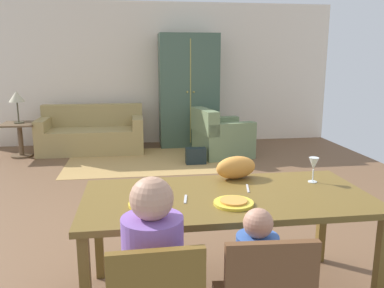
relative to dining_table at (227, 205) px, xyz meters
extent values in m
cube|color=brown|center=(-0.11, 2.01, -0.70)|extent=(6.86, 6.68, 0.02)
cube|color=beige|center=(-0.11, 5.40, 0.66)|extent=(6.86, 0.10, 2.70)
cube|color=brown|center=(0.00, 0.00, 0.05)|extent=(1.90, 0.91, 0.04)
cube|color=brown|center=(0.89, -0.39, -0.33)|extent=(0.06, 0.06, 0.72)
cube|color=brown|center=(-0.89, 0.39, -0.33)|extent=(0.06, 0.06, 0.72)
cube|color=brown|center=(0.89, 0.39, -0.33)|extent=(0.06, 0.06, 0.72)
cylinder|color=yellow|center=(-0.52, -0.12, 0.08)|extent=(0.25, 0.25, 0.02)
cylinder|color=#E3A052|center=(-0.52, -0.12, 0.09)|extent=(0.17, 0.17, 0.01)
cylinder|color=yellow|center=(0.00, -0.18, 0.08)|extent=(0.25, 0.25, 0.02)
cylinder|color=gold|center=(0.00, -0.18, 0.09)|extent=(0.17, 0.17, 0.01)
cylinder|color=silver|center=(0.68, 0.18, 0.07)|extent=(0.06, 0.06, 0.01)
cylinder|color=silver|center=(0.68, 0.18, 0.12)|extent=(0.01, 0.01, 0.09)
cone|color=silver|center=(0.68, 0.18, 0.21)|extent=(0.07, 0.07, 0.09)
cube|color=silver|center=(-0.29, -0.05, 0.07)|extent=(0.04, 0.15, 0.01)
cube|color=silver|center=(0.17, 0.10, 0.07)|extent=(0.05, 0.17, 0.01)
cylinder|color=#8B60BD|center=(-0.52, -0.67, -0.01)|extent=(0.30, 0.30, 0.46)
sphere|color=tan|center=(-0.52, -0.67, 0.31)|extent=(0.21, 0.21, 0.21)
cube|color=brown|center=(-0.01, -0.92, -0.03)|extent=(0.42, 0.07, 0.42)
cylinder|color=#375DAD|center=(0.00, -0.67, -0.07)|extent=(0.22, 0.22, 0.33)
sphere|color=tan|center=(0.00, -0.67, 0.16)|extent=(0.15, 0.15, 0.15)
ellipsoid|color=orange|center=(0.15, 0.35, 0.15)|extent=(0.35, 0.23, 0.17)
cube|color=tan|center=(-0.42, 3.89, -0.69)|extent=(2.60, 1.80, 0.01)
cube|color=tan|center=(-1.38, 4.69, -0.48)|extent=(1.82, 0.84, 0.42)
cube|color=tan|center=(-1.38, 5.03, -0.07)|extent=(1.82, 0.20, 0.40)
cube|color=tan|center=(-2.20, 4.69, -0.17)|extent=(0.18, 0.84, 0.20)
cube|color=tan|center=(-0.56, 4.69, -0.17)|extent=(0.18, 0.84, 0.20)
cube|color=#6E8258|center=(0.89, 4.09, -0.48)|extent=(0.99, 0.99, 0.42)
cube|color=#6E8258|center=(0.55, 4.02, -0.07)|extent=(0.36, 0.87, 0.40)
cube|color=#6E8258|center=(0.95, 3.76, -0.17)|extent=(0.86, 0.34, 0.20)
cube|color=#6E8258|center=(0.82, 4.41, -0.17)|extent=(0.86, 0.34, 0.20)
cube|color=#415A47|center=(0.41, 5.01, 0.36)|extent=(1.10, 0.56, 2.10)
cube|color=#AC9E47|center=(0.41, 4.73, 0.36)|extent=(0.02, 0.01, 1.89)
sphere|color=#AC9E47|center=(0.35, 4.72, 0.36)|extent=(0.04, 0.04, 0.04)
sphere|color=#AC9E47|center=(0.47, 4.72, 0.36)|extent=(0.04, 0.04, 0.04)
cube|color=brown|center=(-2.55, 4.49, -0.13)|extent=(0.56, 0.56, 0.03)
cylinder|color=brown|center=(-2.55, 4.49, -0.42)|extent=(0.08, 0.08, 0.55)
cylinder|color=brown|center=(-2.55, 4.49, -0.68)|extent=(0.36, 0.36, 0.03)
cylinder|color=#4D4832|center=(-2.55, 4.49, -0.10)|extent=(0.16, 0.16, 0.02)
cylinder|color=#4D4832|center=(-2.55, 4.49, 0.08)|extent=(0.02, 0.02, 0.34)
cone|color=#C1B590|center=(-2.55, 4.49, 0.34)|extent=(0.26, 0.26, 0.18)
cube|color=#1B2729|center=(0.34, 3.59, -0.56)|extent=(0.32, 0.16, 0.26)
camera|label=1|loc=(-0.58, -2.43, 0.96)|focal=36.85mm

